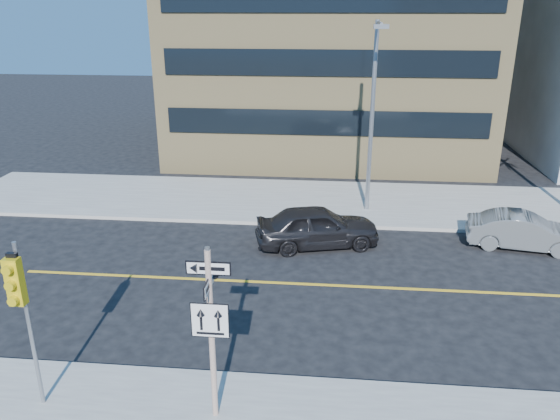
# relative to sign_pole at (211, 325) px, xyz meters

# --- Properties ---
(ground) EXTENTS (120.00, 120.00, 0.00)m
(ground) POSITION_rel_sign_pole_xyz_m (0.00, 2.51, -2.44)
(ground) COLOR black
(ground) RESTS_ON ground
(sign_pole) EXTENTS (0.92, 0.92, 4.06)m
(sign_pole) POSITION_rel_sign_pole_xyz_m (0.00, 0.00, 0.00)
(sign_pole) COLOR silver
(sign_pole) RESTS_ON near_sidewalk
(traffic_signal) EXTENTS (0.32, 0.45, 4.00)m
(traffic_signal) POSITION_rel_sign_pole_xyz_m (-4.00, -0.15, 0.59)
(traffic_signal) COLOR gray
(traffic_signal) RESTS_ON near_sidewalk
(parked_car_a) EXTENTS (2.96, 4.96, 1.58)m
(parked_car_a) POSITION_rel_sign_pole_xyz_m (1.92, 9.68, -1.65)
(parked_car_a) COLOR black
(parked_car_a) RESTS_ON ground
(parked_car_b) EXTENTS (2.10, 4.29, 1.35)m
(parked_car_b) POSITION_rel_sign_pole_xyz_m (9.69, 10.22, -1.76)
(parked_car_b) COLOR slate
(parked_car_b) RESTS_ON ground
(streetlight_a) EXTENTS (0.55, 2.25, 8.00)m
(streetlight_a) POSITION_rel_sign_pole_xyz_m (4.00, 13.27, 2.32)
(streetlight_a) COLOR gray
(streetlight_a) RESTS_ON far_sidewalk
(building_brick) EXTENTS (18.00, 18.00, 18.00)m
(building_brick) POSITION_rel_sign_pole_xyz_m (2.00, 27.51, 6.56)
(building_brick) COLOR tan
(building_brick) RESTS_ON ground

